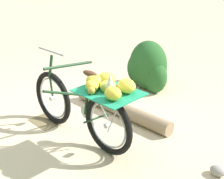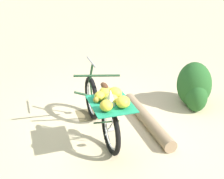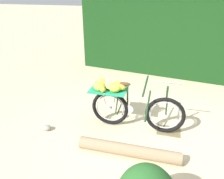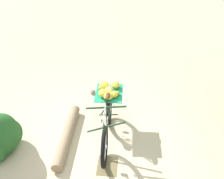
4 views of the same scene
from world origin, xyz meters
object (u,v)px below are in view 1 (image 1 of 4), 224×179
Objects in this scene: bicycle at (87,102)px; path_stone at (218,171)px; shrub_cluster at (147,68)px; fallen_log at (121,109)px.

bicycle reaches higher than path_stone.
path_stone is (2.07, -1.33, -0.31)m from shrub_cluster.
shrub_cluster is at bearing -72.62° from bicycle.
path_stone is at bearing -32.67° from shrub_cluster.
fallen_log reaches higher than path_stone.
fallen_log is at bearing -68.43° from shrub_cluster.
path_stone is (1.46, 0.53, -0.48)m from bicycle.
bicycle is at bearing -71.84° from shrub_cluster.
shrub_cluster is 5.22× the size of path_stone.
fallen_log is 1.67m from path_stone.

